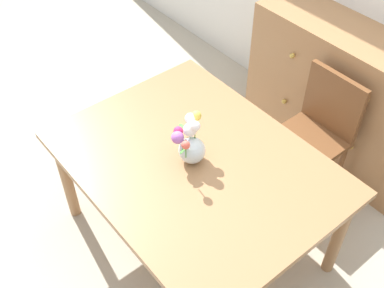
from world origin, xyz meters
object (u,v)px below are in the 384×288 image
Objects in this scene: chair_far at (317,129)px; dresser at (341,96)px; flower_vase at (191,143)px; dining_table at (196,171)px.

chair_far is 0.43m from dresser.
flower_vase is at bearing 80.58° from chair_far.
dining_table is at bearing 82.48° from chair_far.
chair_far is (0.12, 0.92, -0.14)m from dining_table.
dresser is (-0.01, 1.33, -0.16)m from dining_table.
flower_vase is (-0.02, -1.34, 0.35)m from dresser.
flower_vase is at bearing -163.76° from dining_table.
dining_table is 1.34m from dresser.
flower_vase reaches higher than chair_far.
flower_vase reaches higher than dining_table.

